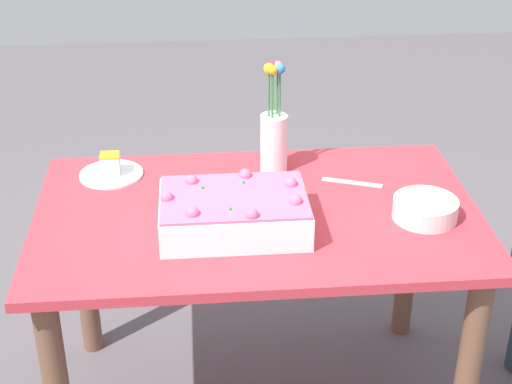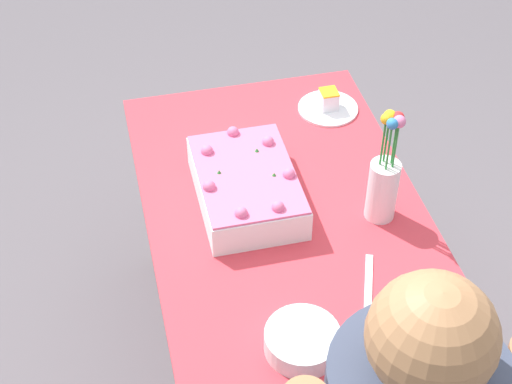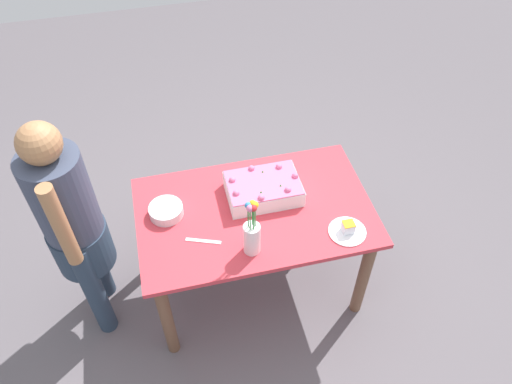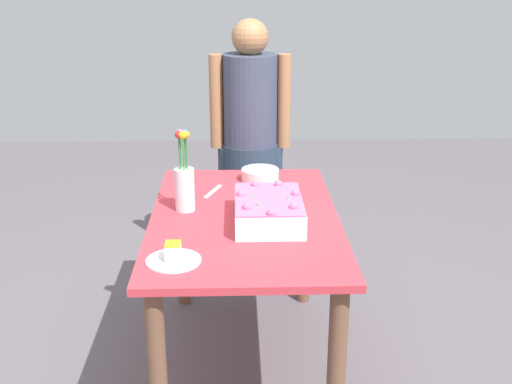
{
  "view_description": "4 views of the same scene",
  "coord_description": "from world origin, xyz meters",
  "px_view_note": "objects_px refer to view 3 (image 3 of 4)",
  "views": [
    {
      "loc": [
        0.18,
        1.99,
        1.88
      ],
      "look_at": [
        0.01,
        0.03,
        0.82
      ],
      "focal_mm": 55.0,
      "sensor_mm": 36.0,
      "label": 1
    },
    {
      "loc": [
        -1.58,
        0.46,
        2.33
      ],
      "look_at": [
        0.04,
        0.08,
        0.79
      ],
      "focal_mm": 55.0,
      "sensor_mm": 36.0,
      "label": 2
    },
    {
      "loc": [
        -0.42,
        -1.76,
        2.83
      ],
      "look_at": [
        0.02,
        0.04,
        0.84
      ],
      "focal_mm": 35.0,
      "sensor_mm": 36.0,
      "label": 3
    },
    {
      "loc": [
        2.57,
        -0.03,
        1.76
      ],
      "look_at": [
        -0.02,
        0.05,
        0.84
      ],
      "focal_mm": 45.0,
      "sensor_mm": 36.0,
      "label": 4
    }
  ],
  "objects_px": {
    "serving_plate_with_slice": "(348,230)",
    "fruit_bowl": "(166,211)",
    "flower_vase": "(252,235)",
    "person_standing": "(72,222)",
    "sheet_cake": "(263,188)",
    "cake_knife": "(203,241)"
  },
  "relations": [
    {
      "from": "sheet_cake",
      "to": "cake_knife",
      "type": "bearing_deg",
      "value": -147.58
    },
    {
      "from": "cake_knife",
      "to": "flower_vase",
      "type": "relative_size",
      "value": 0.52
    },
    {
      "from": "fruit_bowl",
      "to": "cake_knife",
      "type": "bearing_deg",
      "value": -54.36
    },
    {
      "from": "sheet_cake",
      "to": "fruit_bowl",
      "type": "xyz_separation_m",
      "value": [
        -0.55,
        -0.01,
        -0.03
      ]
    },
    {
      "from": "serving_plate_with_slice",
      "to": "fruit_bowl",
      "type": "xyz_separation_m",
      "value": [
        -0.92,
        0.35,
        0.01
      ]
    },
    {
      "from": "flower_vase",
      "to": "person_standing",
      "type": "bearing_deg",
      "value": 160.71
    },
    {
      "from": "person_standing",
      "to": "fruit_bowl",
      "type": "bearing_deg",
      "value": 4.64
    },
    {
      "from": "sheet_cake",
      "to": "person_standing",
      "type": "bearing_deg",
      "value": -177.04
    },
    {
      "from": "sheet_cake",
      "to": "flower_vase",
      "type": "height_order",
      "value": "flower_vase"
    },
    {
      "from": "cake_knife",
      "to": "flower_vase",
      "type": "height_order",
      "value": "flower_vase"
    },
    {
      "from": "flower_vase",
      "to": "sheet_cake",
      "type": "bearing_deg",
      "value": 67.3
    },
    {
      "from": "flower_vase",
      "to": "fruit_bowl",
      "type": "xyz_separation_m",
      "value": [
        -0.4,
        0.35,
        -0.1
      ]
    },
    {
      "from": "sheet_cake",
      "to": "fruit_bowl",
      "type": "height_order",
      "value": "sheet_cake"
    },
    {
      "from": "flower_vase",
      "to": "person_standing",
      "type": "distance_m",
      "value": 0.93
    },
    {
      "from": "cake_knife",
      "to": "fruit_bowl",
      "type": "bearing_deg",
      "value": -33.71
    },
    {
      "from": "person_standing",
      "to": "serving_plate_with_slice",
      "type": "bearing_deg",
      "value": -12.59
    },
    {
      "from": "cake_knife",
      "to": "serving_plate_with_slice",
      "type": "bearing_deg",
      "value": -168.33
    },
    {
      "from": "serving_plate_with_slice",
      "to": "person_standing",
      "type": "xyz_separation_m",
      "value": [
        -1.4,
        0.31,
        0.1
      ]
    },
    {
      "from": "flower_vase",
      "to": "fruit_bowl",
      "type": "bearing_deg",
      "value": 139.33
    },
    {
      "from": "serving_plate_with_slice",
      "to": "fruit_bowl",
      "type": "relative_size",
      "value": 1.08
    },
    {
      "from": "flower_vase",
      "to": "person_standing",
      "type": "height_order",
      "value": "person_standing"
    },
    {
      "from": "serving_plate_with_slice",
      "to": "cake_knife",
      "type": "xyz_separation_m",
      "value": [
        -0.76,
        0.12,
        -0.02
      ]
    }
  ]
}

